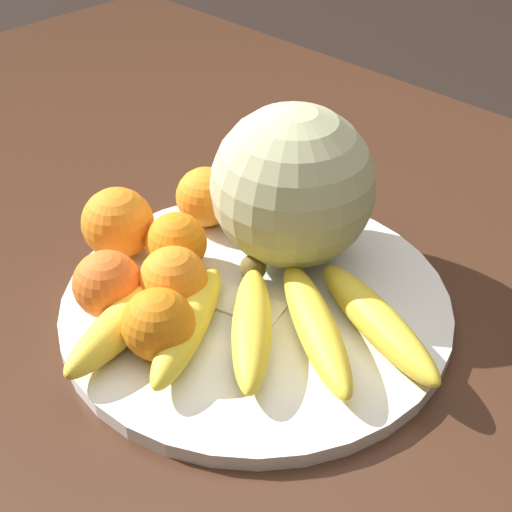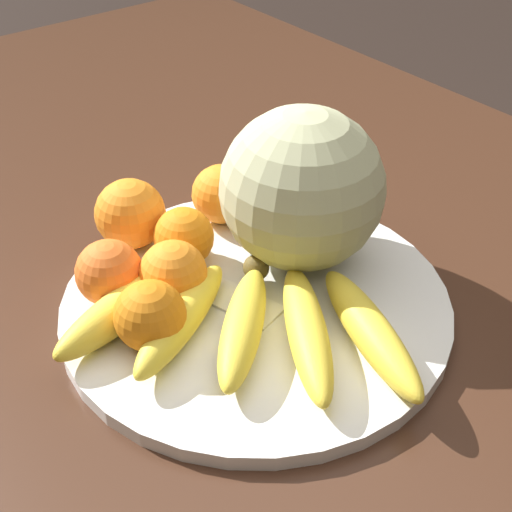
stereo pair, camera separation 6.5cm
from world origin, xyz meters
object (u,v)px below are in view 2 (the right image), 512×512
at_px(melon, 302,189).
at_px(orange_top_small, 173,274).
at_px(fruit_bowl, 256,303).
at_px(kitchen_table, 235,337).
at_px(orange_back_right, 130,214).
at_px(orange_front_left, 109,273).
at_px(orange_mid_center, 184,237).
at_px(orange_front_right, 221,194).
at_px(banana_bunch, 244,321).
at_px(orange_back_left, 150,316).
at_px(produce_tag, 233,299).

bearing_deg(melon, orange_top_small, 81.58).
bearing_deg(fruit_bowl, melon, -71.89).
relative_size(kitchen_table, fruit_bowl, 4.39).
height_order(melon, orange_back_right, melon).
xyz_separation_m(orange_front_left, orange_mid_center, (0.01, -0.09, -0.00)).
distance_m(orange_front_left, orange_front_right, 0.17).
xyz_separation_m(banana_bunch, orange_front_right, (0.16, -0.10, 0.01)).
bearing_deg(fruit_bowl, orange_front_right, -22.78).
xyz_separation_m(orange_back_left, orange_top_small, (0.04, -0.05, 0.00)).
distance_m(fruit_bowl, produce_tag, 0.02).
distance_m(fruit_bowl, banana_bunch, 0.06).
distance_m(fruit_bowl, orange_mid_center, 0.10).
xyz_separation_m(fruit_bowl, orange_top_small, (0.05, 0.06, 0.04)).
distance_m(banana_bunch, orange_back_right, 0.19).
distance_m(orange_front_left, orange_top_small, 0.06).
bearing_deg(orange_front_left, melon, -107.76).
bearing_deg(orange_back_left, produce_tag, -88.68).
height_order(fruit_bowl, melon, melon).
relative_size(orange_front_left, orange_back_left, 0.99).
bearing_deg(orange_top_small, fruit_bowl, -126.18).
height_order(fruit_bowl, orange_back_left, orange_back_left).
distance_m(banana_bunch, orange_top_small, 0.08).
bearing_deg(banana_bunch, fruit_bowl, 177.63).
distance_m(fruit_bowl, orange_front_left, 0.14).
bearing_deg(orange_front_left, orange_front_right, -74.43).
xyz_separation_m(kitchen_table, fruit_bowl, (-0.06, 0.01, 0.09)).
xyz_separation_m(fruit_bowl, orange_back_left, (0.01, 0.11, 0.04)).
relative_size(banana_bunch, orange_back_right, 3.92).
xyz_separation_m(fruit_bowl, banana_bunch, (-0.04, 0.04, 0.03)).
bearing_deg(orange_back_left, banana_bunch, -123.15).
height_order(melon, banana_bunch, melon).
distance_m(kitchen_table, orange_front_left, 0.18).
bearing_deg(kitchen_table, produce_tag, 142.90).
bearing_deg(orange_back_left, kitchen_table, -69.41).
height_order(fruit_bowl, orange_top_small, orange_top_small).
relative_size(orange_front_right, orange_mid_center, 1.06).
bearing_deg(banana_bunch, kitchen_table, -164.86).
height_order(kitchen_table, orange_front_left, orange_front_left).
bearing_deg(kitchen_table, orange_front_right, -28.26).
height_order(fruit_bowl, orange_back_right, orange_back_right).
xyz_separation_m(orange_front_left, orange_front_right, (0.04, -0.16, 0.00)).
xyz_separation_m(kitchen_table, banana_bunch, (-0.09, 0.06, 0.12)).
relative_size(orange_front_right, orange_back_left, 1.02).
relative_size(banana_bunch, orange_mid_center, 4.72).
xyz_separation_m(melon, orange_back_right, (0.13, 0.12, -0.04)).
height_order(orange_front_left, orange_top_small, same).
bearing_deg(banana_bunch, produce_tag, -158.79).
bearing_deg(kitchen_table, orange_back_right, 32.37).
bearing_deg(orange_mid_center, orange_front_left, 93.76).
xyz_separation_m(banana_bunch, orange_back_left, (0.04, 0.07, 0.01)).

